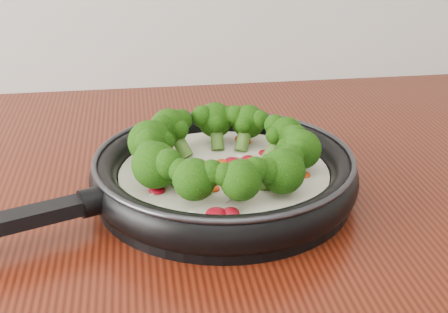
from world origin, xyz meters
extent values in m
cylinder|color=black|center=(0.06, 1.06, 0.91)|extent=(0.38, 0.38, 0.01)
torus|color=black|center=(0.06, 1.06, 0.93)|extent=(0.40, 0.40, 0.03)
torus|color=#2D2D33|center=(0.06, 1.06, 0.95)|extent=(0.39, 0.39, 0.01)
cube|color=black|center=(-0.16, 0.98, 0.93)|extent=(0.18, 0.09, 0.02)
cylinder|color=black|center=(-0.09, 1.01, 0.93)|extent=(0.04, 0.04, 0.03)
cylinder|color=silver|center=(0.06, 1.06, 0.92)|extent=(0.31, 0.31, 0.02)
ellipsoid|color=#9F0717|center=(0.09, 1.09, 0.93)|extent=(0.02, 0.02, 0.01)
ellipsoid|color=#9F0717|center=(0.10, 1.04, 0.93)|extent=(0.02, 0.02, 0.01)
ellipsoid|color=red|center=(0.09, 1.15, 0.93)|extent=(0.03, 0.03, 0.01)
ellipsoid|color=#9F0717|center=(0.11, 1.10, 0.93)|extent=(0.02, 0.02, 0.01)
ellipsoid|color=#9F0717|center=(-0.02, 1.02, 0.93)|extent=(0.02, 0.02, 0.01)
ellipsoid|color=red|center=(0.04, 1.06, 0.93)|extent=(0.02, 0.02, 0.01)
ellipsoid|color=#9F0717|center=(0.07, 1.03, 0.93)|extent=(0.03, 0.03, 0.01)
ellipsoid|color=#9F0717|center=(0.12, 1.10, 0.93)|extent=(0.02, 0.02, 0.01)
ellipsoid|color=red|center=(0.06, 1.01, 0.93)|extent=(0.03, 0.03, 0.01)
ellipsoid|color=#9F0717|center=(0.06, 1.04, 0.93)|extent=(0.02, 0.02, 0.01)
ellipsoid|color=#9F0717|center=(-0.01, 1.05, 0.93)|extent=(0.02, 0.02, 0.01)
ellipsoid|color=red|center=(0.15, 1.04, 0.93)|extent=(0.02, 0.02, 0.01)
ellipsoid|color=#9F0717|center=(-0.01, 1.07, 0.93)|extent=(0.02, 0.02, 0.01)
ellipsoid|color=#9F0717|center=(0.14, 1.06, 0.93)|extent=(0.02, 0.02, 0.01)
ellipsoid|color=red|center=(0.10, 1.14, 0.93)|extent=(0.02, 0.02, 0.01)
ellipsoid|color=#9F0717|center=(0.03, 0.96, 0.93)|extent=(0.03, 0.03, 0.01)
ellipsoid|color=#9F0717|center=(0.07, 1.08, 0.93)|extent=(0.03, 0.03, 0.01)
ellipsoid|color=red|center=(0.04, 1.02, 0.93)|extent=(0.02, 0.02, 0.01)
ellipsoid|color=#9F0717|center=(0.10, 1.05, 0.93)|extent=(0.03, 0.03, 0.01)
ellipsoid|color=#9F0717|center=(0.05, 0.96, 0.93)|extent=(0.02, 0.02, 0.01)
ellipsoid|color=red|center=(0.02, 1.03, 0.93)|extent=(0.02, 0.02, 0.01)
ellipsoid|color=#9F0717|center=(0.03, 1.03, 0.93)|extent=(0.02, 0.02, 0.01)
ellipsoid|color=#9F0717|center=(0.12, 1.08, 0.93)|extent=(0.02, 0.02, 0.01)
ellipsoid|color=red|center=(0.06, 1.08, 0.93)|extent=(0.02, 0.02, 0.01)
ellipsoid|color=white|center=(0.13, 1.11, 0.93)|extent=(0.01, 0.01, 0.00)
ellipsoid|color=white|center=(0.08, 1.01, 0.93)|extent=(0.01, 0.01, 0.00)
ellipsoid|color=white|center=(0.04, 1.04, 0.93)|extent=(0.01, 0.01, 0.00)
ellipsoid|color=white|center=(-0.02, 0.99, 0.93)|extent=(0.01, 0.01, 0.00)
ellipsoid|color=white|center=(0.06, 1.05, 0.93)|extent=(0.01, 0.01, 0.00)
ellipsoid|color=white|center=(-0.03, 1.01, 0.93)|extent=(0.01, 0.01, 0.00)
ellipsoid|color=white|center=(0.02, 1.12, 0.93)|extent=(0.01, 0.01, 0.00)
ellipsoid|color=white|center=(0.05, 1.06, 0.93)|extent=(0.01, 0.00, 0.00)
ellipsoid|color=white|center=(0.01, 1.00, 0.93)|extent=(0.01, 0.01, 0.00)
ellipsoid|color=white|center=(0.06, 1.07, 0.93)|extent=(0.00, 0.01, 0.00)
ellipsoid|color=white|center=(0.01, 0.97, 0.93)|extent=(0.01, 0.01, 0.00)
ellipsoid|color=white|center=(0.06, 1.07, 0.93)|extent=(0.01, 0.01, 0.00)
ellipsoid|color=white|center=(0.03, 1.06, 0.93)|extent=(0.01, 0.01, 0.00)
ellipsoid|color=white|center=(0.08, 1.10, 0.93)|extent=(0.01, 0.01, 0.00)
ellipsoid|color=white|center=(-0.01, 1.15, 0.93)|extent=(0.01, 0.01, 0.00)
ellipsoid|color=white|center=(0.05, 1.07, 0.93)|extent=(0.01, 0.01, 0.00)
ellipsoid|color=white|center=(0.02, 1.13, 0.93)|extent=(0.01, 0.01, 0.00)
ellipsoid|color=white|center=(0.05, 0.99, 0.93)|extent=(0.01, 0.01, 0.00)
ellipsoid|color=white|center=(0.08, 1.10, 0.93)|extent=(0.01, 0.01, 0.00)
ellipsoid|color=white|center=(0.05, 1.14, 0.93)|extent=(0.01, 0.01, 0.00)
ellipsoid|color=white|center=(0.06, 1.06, 0.93)|extent=(0.01, 0.01, 0.00)
ellipsoid|color=white|center=(0.06, 1.06, 0.93)|extent=(0.01, 0.01, 0.00)
ellipsoid|color=white|center=(0.13, 1.11, 0.93)|extent=(0.01, 0.00, 0.00)
ellipsoid|color=white|center=(0.05, 1.07, 0.93)|extent=(0.01, 0.01, 0.00)
cylinder|color=#53802A|center=(0.12, 1.09, 0.94)|extent=(0.04, 0.03, 0.03)
sphere|color=black|center=(0.14, 1.10, 0.96)|extent=(0.06, 0.06, 0.04)
sphere|color=black|center=(0.13, 1.11, 0.97)|extent=(0.03, 0.03, 0.03)
sphere|color=black|center=(0.14, 1.08, 0.97)|extent=(0.03, 0.03, 0.02)
sphere|color=black|center=(0.12, 1.09, 0.96)|extent=(0.03, 0.03, 0.02)
cylinder|color=#53802A|center=(0.09, 1.12, 0.94)|extent=(0.03, 0.04, 0.04)
sphere|color=black|center=(0.10, 1.14, 0.96)|extent=(0.05, 0.05, 0.04)
sphere|color=black|center=(0.08, 1.14, 0.97)|extent=(0.03, 0.03, 0.03)
sphere|color=black|center=(0.11, 1.13, 0.97)|extent=(0.03, 0.03, 0.02)
sphere|color=black|center=(0.09, 1.13, 0.96)|extent=(0.03, 0.03, 0.02)
cylinder|color=#53802A|center=(0.06, 1.13, 0.94)|extent=(0.02, 0.03, 0.04)
sphere|color=black|center=(0.06, 1.15, 0.96)|extent=(0.06, 0.06, 0.04)
sphere|color=black|center=(0.04, 1.15, 0.97)|extent=(0.04, 0.04, 0.03)
sphere|color=black|center=(0.07, 1.15, 0.97)|extent=(0.03, 0.03, 0.03)
sphere|color=black|center=(0.06, 1.13, 0.96)|extent=(0.03, 0.03, 0.02)
cylinder|color=#53802A|center=(0.01, 1.12, 0.95)|extent=(0.03, 0.04, 0.04)
sphere|color=black|center=(0.00, 1.13, 0.96)|extent=(0.06, 0.06, 0.05)
sphere|color=black|center=(-0.01, 1.12, 0.97)|extent=(0.04, 0.04, 0.03)
sphere|color=black|center=(0.01, 1.14, 0.97)|extent=(0.04, 0.04, 0.03)
sphere|color=black|center=(0.01, 1.12, 0.96)|extent=(0.03, 0.03, 0.02)
cylinder|color=#53802A|center=(-0.01, 1.09, 0.94)|extent=(0.04, 0.03, 0.04)
sphere|color=black|center=(-0.03, 1.09, 0.96)|extent=(0.07, 0.07, 0.05)
sphere|color=black|center=(-0.03, 1.07, 0.97)|extent=(0.04, 0.04, 0.03)
sphere|color=black|center=(-0.02, 1.11, 0.97)|extent=(0.04, 0.04, 0.03)
sphere|color=black|center=(-0.01, 1.09, 0.96)|extent=(0.03, 0.03, 0.03)
cylinder|color=#53802A|center=(-0.01, 1.03, 0.95)|extent=(0.04, 0.03, 0.04)
sphere|color=black|center=(-0.02, 1.03, 0.96)|extent=(0.07, 0.07, 0.05)
sphere|color=black|center=(-0.01, 1.01, 0.97)|extent=(0.04, 0.04, 0.03)
sphere|color=black|center=(-0.03, 1.05, 0.97)|extent=(0.04, 0.04, 0.03)
sphere|color=black|center=(-0.01, 1.03, 0.96)|extent=(0.03, 0.03, 0.03)
cylinder|color=#53802A|center=(0.02, 1.00, 0.94)|extent=(0.03, 0.04, 0.04)
sphere|color=black|center=(0.02, 0.99, 0.96)|extent=(0.06, 0.06, 0.04)
sphere|color=black|center=(0.03, 0.98, 0.97)|extent=(0.04, 0.04, 0.03)
sphere|color=black|center=(0.00, 1.00, 0.97)|extent=(0.03, 0.03, 0.03)
sphere|color=black|center=(0.02, 1.00, 0.96)|extent=(0.03, 0.03, 0.02)
cylinder|color=#53802A|center=(0.06, 0.99, 0.95)|extent=(0.02, 0.04, 0.04)
sphere|color=black|center=(0.06, 0.97, 0.96)|extent=(0.06, 0.06, 0.04)
sphere|color=black|center=(0.08, 0.98, 0.97)|extent=(0.03, 0.03, 0.03)
sphere|color=black|center=(0.04, 0.98, 0.97)|extent=(0.03, 0.03, 0.03)
sphere|color=black|center=(0.06, 0.99, 0.97)|extent=(0.03, 0.03, 0.02)
cylinder|color=#53802A|center=(0.10, 1.01, 0.94)|extent=(0.03, 0.04, 0.04)
sphere|color=black|center=(0.11, 0.99, 0.96)|extent=(0.06, 0.06, 0.05)
sphere|color=black|center=(0.12, 1.01, 0.97)|extent=(0.04, 0.04, 0.03)
sphere|color=black|center=(0.09, 0.99, 0.97)|extent=(0.04, 0.04, 0.03)
sphere|color=black|center=(0.10, 1.01, 0.96)|extent=(0.03, 0.03, 0.02)
cylinder|color=#53802A|center=(0.12, 1.05, 0.94)|extent=(0.04, 0.02, 0.04)
sphere|color=black|center=(0.14, 1.05, 0.96)|extent=(0.06, 0.06, 0.05)
sphere|color=black|center=(0.14, 1.06, 0.97)|extent=(0.04, 0.04, 0.03)
sphere|color=black|center=(0.14, 1.03, 0.97)|extent=(0.03, 0.03, 0.03)
sphere|color=black|center=(0.13, 1.05, 0.96)|extent=(0.03, 0.03, 0.02)
camera|label=1|loc=(-0.04, 0.42, 1.24)|focal=50.37mm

